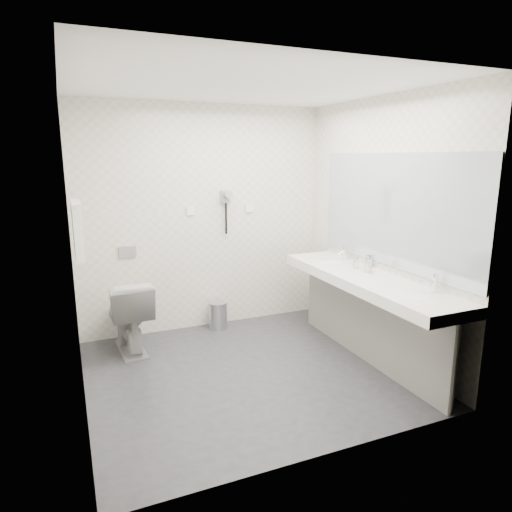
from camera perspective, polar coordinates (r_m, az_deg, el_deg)
name	(u,v)px	position (r m, az deg, el deg)	size (l,w,h in m)	color
floor	(247,372)	(4.30, -1.09, -14.36)	(2.80, 2.80, 0.00)	#2E2E33
ceiling	(246,85)	(3.88, -1.26, 20.73)	(2.80, 2.80, 0.00)	white
wall_back	(204,219)	(5.12, -6.61, 4.62)	(2.80, 2.80, 0.00)	white
wall_front	(327,274)	(2.76, 8.92, -2.21)	(2.80, 2.80, 0.00)	white
wall_left	(72,251)	(3.63, -22.14, 0.54)	(2.60, 2.60, 0.00)	white
wall_right	(379,228)	(4.60, 15.27, 3.38)	(2.60, 2.60, 0.00)	white
vanity_counter	(366,281)	(4.37, 13.70, -3.03)	(0.55, 2.20, 0.10)	white
vanity_panel	(366,323)	(4.52, 13.67, -8.20)	(0.03, 2.15, 0.75)	gray
vanity_post_near	(453,368)	(3.83, 23.54, -12.81)	(0.06, 0.06, 0.75)	silver
vanity_post_far	(314,293)	(5.35, 7.31, -4.65)	(0.06, 0.06, 0.75)	silver
mirror	(393,210)	(4.41, 16.86, 5.53)	(0.02, 2.20, 1.05)	#B2BCC6
basin_near	(415,296)	(3.89, 19.43, -4.83)	(0.40, 0.31, 0.05)	white
basin_far	(329,262)	(4.88, 9.20, -0.79)	(0.40, 0.31, 0.05)	white
faucet_near	(435,283)	(3.99, 21.60, -3.19)	(0.04, 0.04, 0.15)	silver
faucet_far	(345,253)	(4.97, 11.14, 0.42)	(0.04, 0.04, 0.15)	silver
soap_bottle_a	(368,266)	(4.46, 13.89, -1.27)	(0.06, 0.06, 0.12)	silver
soap_bottle_b	(368,267)	(4.50, 13.95, -1.41)	(0.06, 0.06, 0.08)	silver
glass_left	(356,263)	(4.61, 12.50, -0.86)	(0.06, 0.06, 0.11)	silver
glass_right	(369,261)	(4.69, 14.03, -0.64)	(0.06, 0.06, 0.11)	silver
toilet	(129,315)	(4.78, -15.76, -7.15)	(0.42, 0.74, 0.75)	white
flush_plate	(128,252)	(4.98, -15.88, 0.51)	(0.18, 0.02, 0.12)	#B2B5BA
pedal_bin	(218,316)	(5.25, -4.80, -7.51)	(0.21, 0.21, 0.30)	#B2B5BA
bin_lid	(218,303)	(5.20, -4.84, -5.88)	(0.21, 0.21, 0.01)	#B2B5BA
towel_rail	(74,204)	(4.13, -21.96, 6.12)	(0.02, 0.02, 0.62)	silver
towel_near	(78,232)	(4.02, -21.51, 2.84)	(0.07, 0.24, 0.48)	white
towel_far	(77,227)	(4.30, -21.64, 3.40)	(0.07, 0.24, 0.48)	white
dryer_cradle	(225,196)	(5.14, -3.89, 7.51)	(0.10, 0.04, 0.14)	#98989E
dryer_barrel	(227,194)	(5.07, -3.63, 7.79)	(0.08, 0.08, 0.14)	#98989E
dryer_cord	(226,219)	(5.15, -3.79, 4.73)	(0.02, 0.02, 0.35)	black
switch_plate_a	(191,211)	(5.05, -8.24, 5.62)	(0.09, 0.02, 0.09)	white
switch_plate_b	(249,208)	(5.27, -0.83, 6.03)	(0.09, 0.02, 0.09)	white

